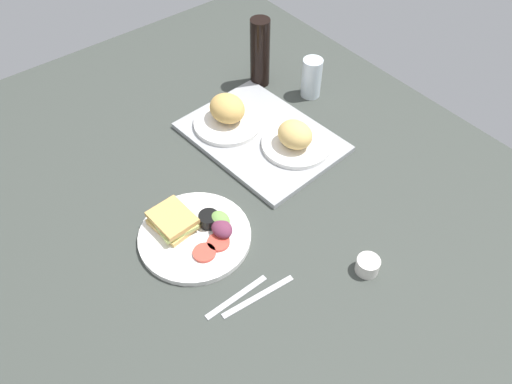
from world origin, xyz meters
The scene contains 10 objects.
ground_plane centered at (0.00, 0.00, -1.50)cm, with size 190.00×150.00×3.00cm, color #383D38.
serving_tray centered at (-16.64, 19.79, 0.80)cm, with size 45.00×33.00×1.60cm, color #9EA0A3.
bread_plate_near centered at (-27.17, 15.21, 5.13)cm, with size 20.64×20.64×9.32cm.
bread_plate_far centered at (-6.54, 24.28, 4.72)cm, with size 20.25×20.25×8.69cm.
plate_with_salad centered at (1.25, -16.11, 1.72)cm, with size 28.29×28.29×5.40cm.
drinking_glass centered at (-23.66, 46.08, 6.54)cm, with size 6.42×6.42×13.08cm, color silver.
soda_bottle centered at (-38.99, 37.16, 11.55)cm, with size 6.40×6.40×23.09cm, color black.
espresso_cup centered at (35.32, 10.29, 2.00)cm, with size 5.60×5.60×4.00cm, color silver.
fork centered at (21.91, -18.53, 0.25)cm, with size 17.00×1.40×0.50cm, color #B7B7BC.
knife centered at (24.91, -14.53, 0.25)cm, with size 19.00×1.40×0.50cm, color #B7B7BC.
Camera 1 is at (72.14, -52.69, 103.55)cm, focal length 35.92 mm.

